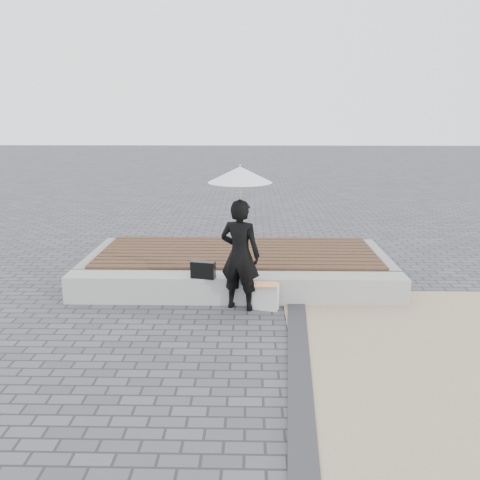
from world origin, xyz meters
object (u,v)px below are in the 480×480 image
(handbag, at_px, (203,270))
(canvas_tote, at_px, (266,296))
(seating_ledge, at_px, (236,288))
(parasol, at_px, (240,175))
(woman, at_px, (240,255))

(handbag, relative_size, canvas_tote, 0.92)
(seating_ledge, bearing_deg, parasol, -76.73)
(woman, bearing_deg, canvas_tote, -166.39)
(canvas_tote, bearing_deg, seating_ledge, 157.18)
(woman, relative_size, canvas_tote, 4.14)
(parasol, relative_size, canvas_tote, 2.92)
(handbag, xyz_separation_m, canvas_tote, (0.89, -0.17, -0.33))
(woman, height_order, canvas_tote, woman)
(seating_ledge, relative_size, handbag, 14.38)
(canvas_tote, bearing_deg, handbag, -175.73)
(woman, distance_m, canvas_tote, 0.70)
(seating_ledge, distance_m, canvas_tote, 0.55)
(canvas_tote, bearing_deg, woman, -170.54)
(seating_ledge, relative_size, parasol, 4.51)
(seating_ledge, relative_size, canvas_tote, 13.16)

